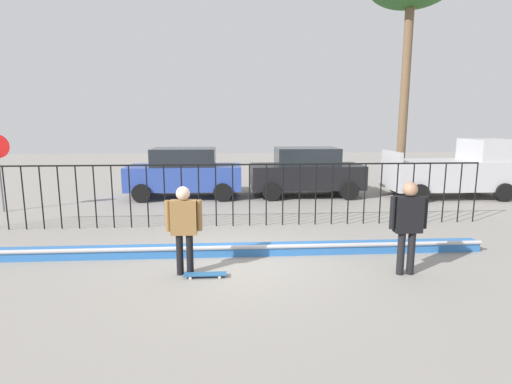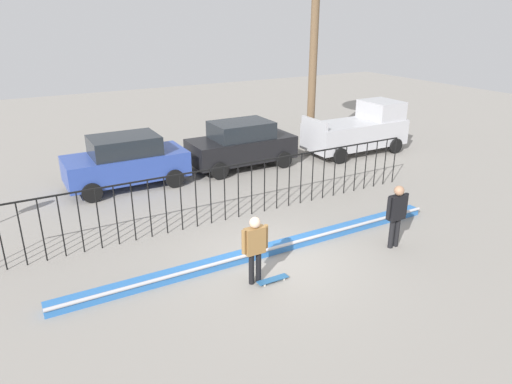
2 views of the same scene
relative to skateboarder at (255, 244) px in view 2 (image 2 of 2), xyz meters
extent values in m
plane|color=gray|center=(0.95, 0.63, -1.02)|extent=(60.00, 60.00, 0.00)
cube|color=#2D6BB7|center=(0.95, 1.09, -0.91)|extent=(11.00, 0.36, 0.22)
cylinder|color=#B2B2B7|center=(0.95, 0.91, -0.80)|extent=(11.00, 0.09, 0.09)
cylinder|color=black|center=(-5.12, 3.56, -0.15)|extent=(0.04, 0.04, 1.75)
cylinder|color=black|center=(-4.65, 3.56, -0.15)|extent=(0.04, 0.04, 1.75)
cylinder|color=black|center=(-4.19, 3.56, -0.15)|extent=(0.04, 0.04, 1.75)
cylinder|color=black|center=(-3.72, 3.56, -0.15)|extent=(0.04, 0.04, 1.75)
cylinder|color=black|center=(-3.25, 3.56, -0.15)|extent=(0.04, 0.04, 1.75)
cylinder|color=black|center=(-2.79, 3.56, -0.15)|extent=(0.04, 0.04, 1.75)
cylinder|color=black|center=(-2.32, 3.56, -0.15)|extent=(0.04, 0.04, 1.75)
cylinder|color=black|center=(-1.85, 3.56, -0.15)|extent=(0.04, 0.04, 1.75)
cylinder|color=black|center=(-1.39, 3.56, -0.15)|extent=(0.04, 0.04, 1.75)
cylinder|color=black|center=(-0.92, 3.56, -0.15)|extent=(0.04, 0.04, 1.75)
cylinder|color=black|center=(-0.45, 3.56, -0.15)|extent=(0.04, 0.04, 1.75)
cylinder|color=black|center=(0.01, 3.56, -0.15)|extent=(0.04, 0.04, 1.75)
cylinder|color=black|center=(0.48, 3.56, -0.15)|extent=(0.04, 0.04, 1.75)
cylinder|color=black|center=(0.95, 3.56, -0.15)|extent=(0.04, 0.04, 1.75)
cylinder|color=black|center=(1.41, 3.56, -0.15)|extent=(0.04, 0.04, 1.75)
cylinder|color=black|center=(1.88, 3.56, -0.15)|extent=(0.04, 0.04, 1.75)
cylinder|color=black|center=(2.35, 3.56, -0.15)|extent=(0.04, 0.04, 1.75)
cylinder|color=black|center=(2.81, 3.56, -0.15)|extent=(0.04, 0.04, 1.75)
cylinder|color=black|center=(3.28, 3.56, -0.15)|extent=(0.04, 0.04, 1.75)
cylinder|color=black|center=(3.75, 3.56, -0.15)|extent=(0.04, 0.04, 1.75)
cylinder|color=black|center=(4.21, 3.56, -0.15)|extent=(0.04, 0.04, 1.75)
cylinder|color=black|center=(4.68, 3.56, -0.15)|extent=(0.04, 0.04, 1.75)
cylinder|color=black|center=(5.15, 3.56, -0.15)|extent=(0.04, 0.04, 1.75)
cylinder|color=black|center=(5.61, 3.56, -0.15)|extent=(0.04, 0.04, 1.75)
cylinder|color=black|center=(6.08, 3.56, -0.15)|extent=(0.04, 0.04, 1.75)
cylinder|color=black|center=(6.55, 3.56, -0.15)|extent=(0.04, 0.04, 1.75)
cylinder|color=black|center=(7.01, 3.56, -0.15)|extent=(0.04, 0.04, 1.75)
cylinder|color=black|center=(7.48, 3.56, -0.15)|extent=(0.04, 0.04, 1.75)
cylinder|color=black|center=(7.95, 3.56, -0.15)|extent=(0.04, 0.04, 1.75)
cube|color=black|center=(0.95, 3.56, 0.71)|extent=(14.00, 0.04, 0.04)
cylinder|color=black|center=(-0.09, 0.00, -0.62)|extent=(0.13, 0.13, 0.79)
cylinder|color=black|center=(0.09, 0.00, -0.62)|extent=(0.13, 0.13, 0.79)
cube|color=olive|center=(0.00, 0.00, 0.10)|extent=(0.48, 0.21, 0.65)
sphere|color=beige|center=(0.00, 0.00, 0.55)|extent=(0.26, 0.26, 0.26)
cylinder|color=olive|center=(-0.29, 0.00, 0.13)|extent=(0.10, 0.10, 0.58)
cylinder|color=olive|center=(0.29, 0.00, 0.13)|extent=(0.10, 0.10, 0.58)
cube|color=#26598C|center=(0.38, -0.18, -0.96)|extent=(0.80, 0.20, 0.02)
cylinder|color=silver|center=(0.65, -0.11, -0.99)|extent=(0.05, 0.03, 0.05)
cylinder|color=silver|center=(0.65, -0.26, -0.99)|extent=(0.05, 0.03, 0.05)
cylinder|color=silver|center=(0.11, -0.11, -0.99)|extent=(0.05, 0.03, 0.05)
cylinder|color=silver|center=(0.11, -0.26, -0.99)|extent=(0.05, 0.03, 0.05)
cylinder|color=black|center=(4.09, -0.27, -0.61)|extent=(0.14, 0.14, 0.83)
cylinder|color=black|center=(4.29, -0.27, -0.61)|extent=(0.14, 0.14, 0.83)
cube|color=black|center=(4.19, -0.27, 0.15)|extent=(0.50, 0.22, 0.68)
sphere|color=#A87A5B|center=(4.19, -0.27, 0.63)|extent=(0.27, 0.27, 0.27)
cylinder|color=black|center=(3.88, -0.27, 0.19)|extent=(0.11, 0.11, 0.61)
cylinder|color=black|center=(4.49, -0.27, 0.19)|extent=(0.11, 0.11, 0.61)
cube|color=#2D479E|center=(-0.86, 8.04, -0.23)|extent=(4.30, 1.90, 0.90)
cube|color=#1E2328|center=(-0.86, 8.04, 0.55)|extent=(2.37, 1.71, 0.66)
cylinder|color=black|center=(0.60, 8.99, -0.68)|extent=(0.68, 0.22, 0.68)
cylinder|color=black|center=(0.60, 7.09, -0.68)|extent=(0.68, 0.22, 0.68)
cylinder|color=black|center=(-2.32, 8.99, -0.68)|extent=(0.68, 0.22, 0.68)
cylinder|color=black|center=(-2.32, 7.09, -0.68)|extent=(0.68, 0.22, 0.68)
cube|color=black|center=(3.87, 8.03, -0.23)|extent=(4.30, 1.90, 0.90)
cube|color=#1E2328|center=(3.87, 8.03, 0.55)|extent=(2.36, 1.71, 0.66)
cylinder|color=black|center=(5.33, 8.98, -0.68)|extent=(0.68, 0.22, 0.68)
cylinder|color=black|center=(5.33, 7.08, -0.68)|extent=(0.68, 0.22, 0.68)
cylinder|color=black|center=(2.41, 8.98, -0.68)|extent=(0.68, 0.22, 0.68)
cylinder|color=black|center=(2.41, 7.08, -0.68)|extent=(0.68, 0.22, 0.68)
cube|color=#B7B7BC|center=(9.30, 7.35, -0.13)|extent=(4.70, 1.90, 1.10)
cube|color=#B7B7BC|center=(10.75, 7.35, 0.82)|extent=(1.50, 1.75, 0.80)
cube|color=#B7B7BC|center=(7.01, 7.35, 0.60)|extent=(0.12, 1.75, 0.36)
cylinder|color=black|center=(10.90, 8.30, -0.68)|extent=(0.68, 0.22, 0.68)
cylinder|color=black|center=(10.90, 6.40, -0.68)|extent=(0.68, 0.22, 0.68)
cylinder|color=black|center=(7.70, 8.30, -0.68)|extent=(0.68, 0.22, 0.68)
cylinder|color=black|center=(7.70, 6.40, -0.68)|extent=(0.68, 0.22, 0.68)
cylinder|color=brown|center=(8.16, 9.21, 2.67)|extent=(0.36, 0.36, 7.38)
camera|label=1|loc=(0.86, -7.28, 1.84)|focal=27.89mm
camera|label=2|loc=(-4.70, -8.39, 5.01)|focal=32.80mm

